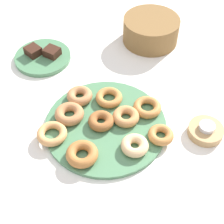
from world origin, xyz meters
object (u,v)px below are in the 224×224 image
donut_plate (106,125)px  brownie_near (33,51)px  donut_6 (52,134)px  basket (151,30)px  donut_7 (109,98)px  tealight (207,127)px  cake_plate (43,57)px  donut_0 (80,96)px  donut_2 (82,154)px  donut_8 (161,135)px  donut_3 (135,146)px  brownie_far (52,52)px  candle_holder (206,131)px  donut_5 (101,121)px  donut_9 (126,117)px  donut_1 (69,114)px  donut_4 (147,107)px

donut_plate → brownie_near: (-0.43, 0.07, 0.02)m
donut_6 → basket: bearing=97.7°
donut_7 → brownie_near: brownie_near is taller
tealight → cake_plate: bearing=-171.4°
donut_0 → donut_7: size_ratio=0.96×
donut_2 → donut_8: size_ratio=1.20×
donut_7 → basket: bearing=106.4°
donut_3 → brownie_far: brownie_far is taller
cake_plate → candle_holder: size_ratio=1.95×
cake_plate → brownie_far: bearing=45.0°
brownie_far → cake_plate: bearing=-135.0°
donut_5 → donut_9: 0.08m
donut_2 → donut_9: 0.19m
donut_6 → donut_5: bearing=59.7°
tealight → donut_3: bearing=-122.1°
donut_5 → candle_holder: (0.26, 0.19, -0.01)m
donut_9 → cake_plate: 0.43m
donut_1 → donut_6: bearing=-79.7°
donut_4 → basket: 0.39m
candle_holder → donut_7: bearing=-162.0°
donut_8 → candle_holder: donut_8 is taller
donut_0 → donut_4: size_ratio=0.93×
brownie_far → tealight: size_ratio=1.12×
tealight → donut_8: bearing=-128.6°
brownie_near → cake_plate: bearing=26.6°
donut_2 → brownie_near: 0.50m
donut_4 → brownie_far: brownie_far is taller
donut_1 → donut_8: donut_1 is taller
donut_0 → donut_4: bearing=29.1°
donut_1 → tealight: 0.42m
brownie_far → donut_0: bearing=-20.5°
donut_8 → candle_holder: (0.09, 0.11, -0.01)m
cake_plate → basket: basket is taller
donut_7 → donut_8: size_ratio=1.14×
donut_3 → donut_5: same height
donut_0 → donut_9: donut_0 is taller
brownie_near → donut_7: bearing=2.1°
donut_2 → brownie_near: size_ratio=1.72×
donut_plate → brownie_near: bearing=170.9°
donut_8 → donut_7: bearing=177.0°
donut_6 → candle_holder: 0.46m
donut_1 → donut_9: (0.14, 0.11, -0.00)m
donut_0 → donut_5: bearing=-14.1°
donut_5 → brownie_far: size_ratio=1.48×
donut_0 → cake_plate: bearing=166.7°
donut_2 → donut_6: size_ratio=1.02×
donut_4 → donut_8: same height
donut_6 → donut_9: 0.23m
tealight → donut_0: bearing=-157.4°
donut_0 → tealight: size_ratio=1.75×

